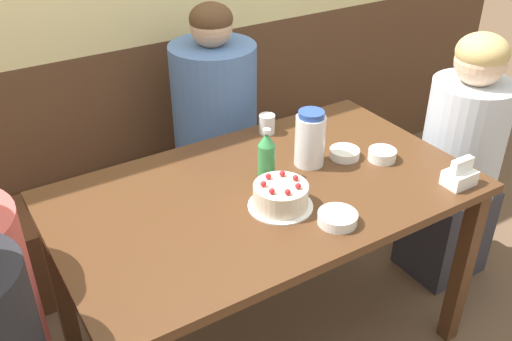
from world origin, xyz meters
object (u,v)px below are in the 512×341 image
Objects in this scene: birthday_cake at (281,196)px; bowl_side_dish at (382,155)px; glass_water_tall at (267,124)px; bench_seat at (176,206)px; water_pitcher at (310,139)px; bowl_rice_small at (337,218)px; person_grey_tee at (458,165)px; bowl_soup_white at (344,153)px; napkin_holder at (460,175)px; soju_bottle at (266,154)px; person_pale_blue_shirt at (216,137)px.

bowl_side_dish is (0.50, 0.05, -0.02)m from birthday_cake.
glass_water_tall reaches higher than bowl_side_dish.
water_pitcher is at bearing -73.13° from bench_seat.
glass_water_tall is at bearing -63.73° from bench_seat.
person_grey_tee is at bearing 15.45° from bowl_rice_small.
glass_water_tall is at bearing 77.07° from bowl_rice_small.
person_grey_tee is at bearing -27.31° from glass_water_tall.
bowl_side_dish is (0.40, 0.23, 0.00)m from bowl_rice_small.
bowl_soup_white is 0.66m from person_grey_tee.
birthday_cake is 0.42m from bowl_soup_white.
water_pitcher is 0.39m from bowl_rice_small.
water_pitcher reaches higher than glass_water_tall.
water_pitcher reaches higher than bowl_rice_small.
napkin_holder is 0.43m from bowl_soup_white.
napkin_holder is at bearing -36.80° from soju_bottle.
bowl_soup_white is at bearing -7.49° from soju_bottle.
water_pitcher is 0.30m from glass_water_tall.
birthday_cake is at bearing 121.09° from bowl_rice_small.
person_grey_tee is (1.01, 0.08, -0.24)m from birthday_cake.
birthday_cake is 1.02× the size of water_pitcher.
person_pale_blue_shirt reaches higher than person_grey_tee.
soju_bottle reaches higher than bowl_soup_white.
bowl_rice_small is 0.11× the size of person_grey_tee.
birthday_cake is 0.20m from soju_bottle.
water_pitcher is 1.13× the size of soju_bottle.
bowl_soup_white is at bearing -66.53° from glass_water_tall.
napkin_holder is at bearing -19.90° from birthday_cake.
napkin_holder is 1.37× the size of glass_water_tall.
water_pitcher is at bearing -90.34° from glass_water_tall.
water_pitcher is 0.17m from bowl_soup_white.
person_grey_tee is (0.91, 0.25, -0.22)m from bowl_rice_small.
glass_water_tall is at bearing 120.93° from bowl_side_dish.
person_grey_tee is (0.62, -0.07, -0.22)m from bowl_soup_white.
water_pitcher is at bearing 5.59° from person_pale_blue_shirt.
bowl_rice_small is at bearing 174.45° from napkin_holder.
person_pale_blue_shirt is (-0.06, 0.63, -0.26)m from water_pitcher.
bowl_side_dish is (0.11, -0.09, 0.00)m from bowl_soup_white.
person_pale_blue_shirt is (0.08, 0.98, -0.17)m from bowl_rice_small.
bench_seat is 20.50× the size of bowl_side_dish.
person_pale_blue_shirt reaches higher than water_pitcher.
bowl_soup_white is at bearing -64.86° from bench_seat.
bowl_rice_small reaches higher than bench_seat.
birthday_cake reaches higher than bowl_side_dish.
person_grey_tee is at bearing 36.89° from napkin_holder.
soju_bottle is 0.69m from napkin_holder.
soju_bottle is 2.38× the size of glass_water_tall.
bowl_soup_white is 1.09× the size of bowl_side_dish.
glass_water_tall is 0.07× the size of person_grey_tee.
napkin_holder is at bearing -68.29° from bowl_side_dish.
birthday_cake is at bearing -159.86° from bowl_soup_white.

